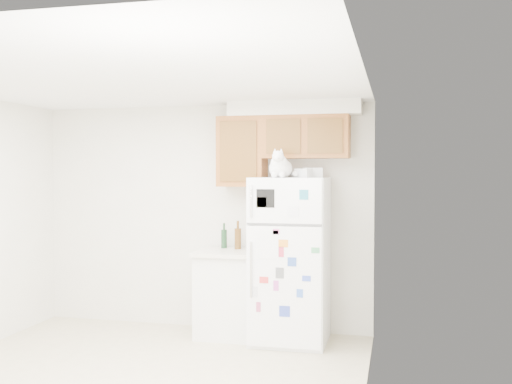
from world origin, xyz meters
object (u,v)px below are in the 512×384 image
(refrigerator, at_px, (290,260))
(storage_box_back, at_px, (313,173))
(bottle_green, at_px, (224,235))
(bottle_amber, at_px, (238,235))
(base_counter, at_px, (228,293))
(storage_box_front, at_px, (303,173))
(cat, at_px, (280,167))

(refrigerator, relative_size, storage_box_back, 9.44)
(bottle_green, bearing_deg, refrigerator, -17.43)
(bottle_green, relative_size, bottle_amber, 0.90)
(base_counter, xyz_separation_m, bottle_amber, (0.08, 0.12, 0.61))
(base_counter, distance_m, storage_box_front, 1.54)
(refrigerator, relative_size, cat, 4.11)
(storage_box_back, bearing_deg, refrigerator, -167.46)
(refrigerator, bearing_deg, bottle_amber, 162.25)
(storage_box_front, bearing_deg, bottle_green, -175.58)
(base_counter, relative_size, storage_box_front, 6.13)
(storage_box_front, height_order, bottle_green, storage_box_front)
(storage_box_front, bearing_deg, refrigerator, 179.00)
(cat, relative_size, bottle_green, 1.50)
(bottle_green, bearing_deg, base_counter, -61.72)
(storage_box_back, bearing_deg, bottle_green, 155.28)
(storage_box_front, bearing_deg, storage_box_back, 92.75)
(refrigerator, xyz_separation_m, bottle_green, (-0.78, 0.25, 0.21))
(cat, relative_size, storage_box_back, 2.30)
(storage_box_back, height_order, bottle_green, storage_box_back)
(base_counter, xyz_separation_m, cat, (0.63, -0.29, 1.35))
(cat, relative_size, storage_box_front, 2.76)
(refrigerator, height_order, cat, cat)
(storage_box_front, distance_m, bottle_green, 1.19)
(storage_box_back, relative_size, bottle_amber, 0.59)
(refrigerator, xyz_separation_m, bottle_amber, (-0.61, 0.20, 0.22))
(storage_box_back, xyz_separation_m, storage_box_front, (-0.07, -0.19, -0.01))
(cat, distance_m, bottle_amber, 1.01)
(storage_box_back, bearing_deg, base_counter, 165.43)
(cat, xyz_separation_m, storage_box_back, (0.28, 0.34, -0.06))
(base_counter, distance_m, bottle_green, 0.63)
(refrigerator, relative_size, bottle_green, 6.16)
(bottle_green, bearing_deg, bottle_amber, -16.30)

